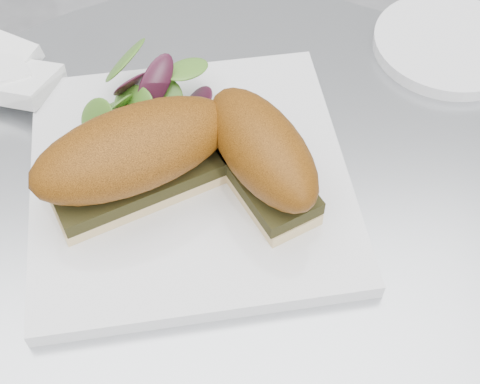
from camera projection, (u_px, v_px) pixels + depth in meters
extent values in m
cylinder|color=#B7BABE|center=(223.00, 241.00, 0.58)|extent=(0.70, 0.70, 0.02)
cube|color=silver|center=(190.00, 178.00, 0.60)|extent=(0.29, 0.29, 0.02)
cube|color=beige|center=(140.00, 182.00, 0.58)|extent=(0.16, 0.11, 0.01)
cube|color=black|center=(138.00, 173.00, 0.57)|extent=(0.16, 0.11, 0.01)
ellipsoid|color=#753C0B|center=(133.00, 149.00, 0.55)|extent=(0.19, 0.14, 0.06)
cube|color=beige|center=(261.00, 181.00, 0.58)|extent=(0.09, 0.13, 0.01)
cube|color=black|center=(261.00, 171.00, 0.57)|extent=(0.09, 0.13, 0.01)
ellipsoid|color=#753C0B|center=(262.00, 148.00, 0.55)|extent=(0.11, 0.15, 0.06)
cylinder|color=silver|center=(448.00, 44.00, 0.71)|extent=(0.16, 0.16, 0.01)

